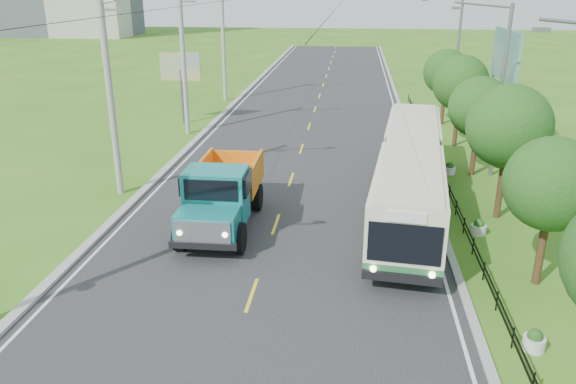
% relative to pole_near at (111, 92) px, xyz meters
% --- Properties ---
extents(ground, '(240.00, 240.00, 0.00)m').
position_rel_pole_near_xyz_m(ground, '(8.26, -9.00, -5.09)').
color(ground, '#356A19').
rests_on(ground, ground).
extents(road, '(14.00, 120.00, 0.02)m').
position_rel_pole_near_xyz_m(road, '(8.26, 11.00, -5.08)').
color(road, '#28282B').
rests_on(road, ground).
extents(curb_left, '(0.40, 120.00, 0.15)m').
position_rel_pole_near_xyz_m(curb_left, '(1.06, 11.00, -5.02)').
color(curb_left, '#9E9E99').
rests_on(curb_left, ground).
extents(curb_right, '(0.30, 120.00, 0.10)m').
position_rel_pole_near_xyz_m(curb_right, '(15.41, 11.00, -5.04)').
color(curb_right, '#9E9E99').
rests_on(curb_right, ground).
extents(edge_line_left, '(0.12, 120.00, 0.00)m').
position_rel_pole_near_xyz_m(edge_line_left, '(1.61, 11.00, -5.07)').
color(edge_line_left, silver).
rests_on(edge_line_left, road).
extents(edge_line_right, '(0.12, 120.00, 0.00)m').
position_rel_pole_near_xyz_m(edge_line_right, '(14.91, 11.00, -5.07)').
color(edge_line_right, silver).
rests_on(edge_line_right, road).
extents(centre_dash, '(0.12, 2.20, 0.00)m').
position_rel_pole_near_xyz_m(centre_dash, '(8.26, -9.00, -5.07)').
color(centre_dash, yellow).
rests_on(centre_dash, road).
extents(railing_right, '(0.04, 40.00, 0.60)m').
position_rel_pole_near_xyz_m(railing_right, '(16.26, 5.00, -4.79)').
color(railing_right, black).
rests_on(railing_right, ground).
extents(pole_near, '(3.51, 0.32, 10.00)m').
position_rel_pole_near_xyz_m(pole_near, '(0.00, 0.00, 0.00)').
color(pole_near, gray).
rests_on(pole_near, ground).
extents(pole_mid, '(3.51, 0.32, 10.00)m').
position_rel_pole_near_xyz_m(pole_mid, '(0.00, 12.00, 0.00)').
color(pole_mid, gray).
rests_on(pole_mid, ground).
extents(pole_far, '(3.51, 0.32, 10.00)m').
position_rel_pole_near_xyz_m(pole_far, '(0.00, 24.00, 0.00)').
color(pole_far, gray).
rests_on(pole_far, ground).
extents(tree_second, '(3.18, 3.26, 5.30)m').
position_rel_pole_near_xyz_m(tree_second, '(18.12, -6.86, -1.57)').
color(tree_second, '#382314').
rests_on(tree_second, ground).
extents(tree_third, '(3.60, 3.62, 6.00)m').
position_rel_pole_near_xyz_m(tree_third, '(18.12, -0.86, -1.11)').
color(tree_third, '#382314').
rests_on(tree_third, ground).
extents(tree_fourth, '(3.24, 3.31, 5.40)m').
position_rel_pole_near_xyz_m(tree_fourth, '(18.12, 5.14, -1.51)').
color(tree_fourth, '#382314').
rests_on(tree_fourth, ground).
extents(tree_fifth, '(3.48, 3.52, 5.80)m').
position_rel_pole_near_xyz_m(tree_fifth, '(18.12, 11.14, -1.24)').
color(tree_fifth, '#382314').
rests_on(tree_fifth, ground).
extents(tree_back, '(3.30, 3.36, 5.50)m').
position_rel_pole_near_xyz_m(tree_back, '(18.12, 17.14, -1.44)').
color(tree_back, '#382314').
rests_on(tree_back, ground).
extents(streetlight_mid, '(3.02, 0.20, 9.07)m').
position_rel_pole_near_xyz_m(streetlight_mid, '(18.90, 5.00, -0.19)').
color(streetlight_mid, slate).
rests_on(streetlight_mid, ground).
extents(streetlight_far, '(3.02, 0.20, 9.07)m').
position_rel_pole_near_xyz_m(streetlight_far, '(18.90, 19.00, -0.19)').
color(streetlight_far, slate).
rests_on(streetlight_far, ground).
extents(planter_front, '(0.64, 0.64, 0.67)m').
position_rel_pole_near_xyz_m(planter_front, '(16.86, -11.00, -4.81)').
color(planter_front, silver).
rests_on(planter_front, ground).
extents(planter_near, '(0.64, 0.64, 0.67)m').
position_rel_pole_near_xyz_m(planter_near, '(16.86, -3.00, -4.81)').
color(planter_near, silver).
rests_on(planter_near, ground).
extents(planter_mid, '(0.64, 0.64, 0.67)m').
position_rel_pole_near_xyz_m(planter_mid, '(16.86, 5.00, -4.81)').
color(planter_mid, silver).
rests_on(planter_mid, ground).
extents(planter_far, '(0.64, 0.64, 0.67)m').
position_rel_pole_near_xyz_m(planter_far, '(16.86, 13.00, -4.81)').
color(planter_far, silver).
rests_on(planter_far, ground).
extents(billboard_left, '(3.00, 0.20, 5.20)m').
position_rel_pole_near_xyz_m(billboard_left, '(-1.24, 15.00, -1.23)').
color(billboard_left, slate).
rests_on(billboard_left, ground).
extents(billboard_right, '(0.24, 6.00, 7.30)m').
position_rel_pole_near_xyz_m(billboard_right, '(20.56, 11.00, 0.25)').
color(billboard_right, slate).
rests_on(billboard_right, ground).
extents(bus, '(4.43, 16.70, 3.19)m').
position_rel_pole_near_xyz_m(bus, '(14.16, -0.34, -3.18)').
color(bus, '#296739').
rests_on(bus, ground).
extents(dump_truck, '(2.81, 6.97, 2.91)m').
position_rel_pole_near_xyz_m(dump_truck, '(6.02, -3.48, -3.45)').
color(dump_truck, '#147A7A').
rests_on(dump_truck, ground).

